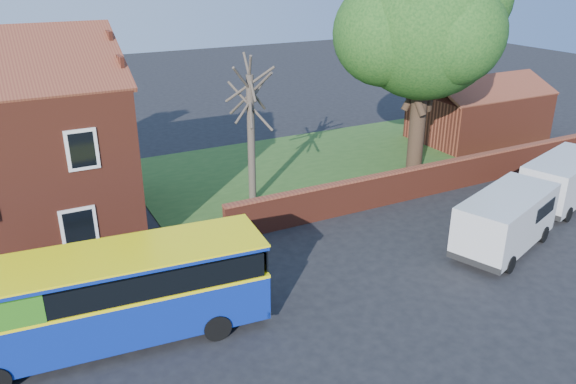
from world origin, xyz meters
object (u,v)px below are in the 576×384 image
bus (93,297)px  van_near (506,219)px  van_far (563,179)px  large_tree (425,28)px

bus → van_near: (15.55, -1.24, -0.36)m
van_far → large_tree: large_tree is taller
van_near → large_tree: size_ratio=0.49×
bus → van_far: bearing=7.2°
bus → large_tree: large_tree is taller
bus → large_tree: 20.61m
bus → van_near: size_ratio=1.72×
bus → van_near: bus is taller
van_near → large_tree: large_tree is taller
bus → large_tree: (18.20, 7.62, 5.96)m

